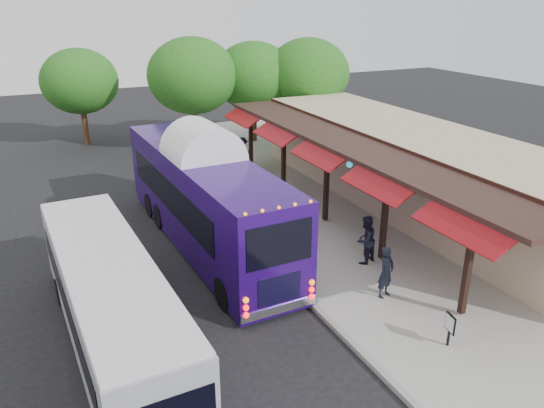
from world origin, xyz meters
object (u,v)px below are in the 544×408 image
coach_bus (205,195)px  ped_d (242,153)px  ped_c (220,164)px  city_bus (110,299)px  sign_board (450,325)px  ped_a (386,272)px  ped_b (365,240)px

coach_bus → ped_d: (4.85, 8.10, -1.04)m
ped_c → ped_d: 2.11m
city_bus → sign_board: bearing=-28.8°
coach_bus → ped_a: coach_bus is taller
ped_b → ped_c: (-1.41, 11.05, -0.04)m
ped_c → ped_b: bearing=56.9°
ped_c → ped_d: ped_d is taller
ped_a → ped_c: bearing=73.3°
ped_c → sign_board: 16.15m
ped_a → coach_bus: bearing=101.1°
ped_b → sign_board: size_ratio=1.83×
city_bus → ped_a: 8.33m
sign_board → city_bus: bearing=164.7°
ped_b → sign_board: ped_b is taller
coach_bus → ped_b: 6.23m
ped_b → sign_board: 5.14m
coach_bus → city_bus: coach_bus is taller
city_bus → ped_c: (7.56, 12.04, -0.51)m
ped_b → ped_d: 12.26m
city_bus → ped_d: bearing=52.6°
ped_b → ped_c: bearing=-102.4°
coach_bus → ped_d: 9.50m
ped_c → ped_a: bearing=52.5°
ped_b → ped_a: bearing=51.7°
coach_bus → ped_d: coach_bus is taller
coach_bus → ped_c: size_ratio=7.18×
ped_a → ped_d: 14.50m
ped_c → ped_d: bearing=174.3°
ped_d → sign_board: bearing=110.4°
ped_a → ped_d: size_ratio=0.96×
city_bus → ped_a: (8.23, -1.22, -0.50)m
coach_bus → ped_b: (4.53, -4.16, -1.04)m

